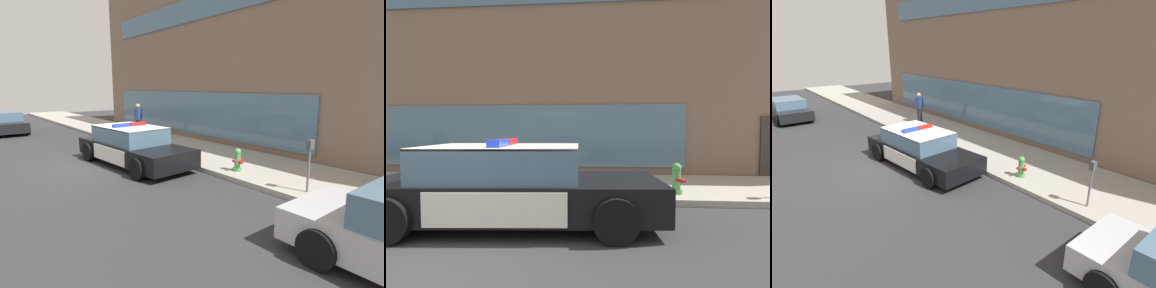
% 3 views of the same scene
% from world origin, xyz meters
% --- Properties ---
extents(ground, '(48.00, 48.00, 0.00)m').
position_xyz_m(ground, '(0.00, 0.00, 0.00)').
color(ground, '#303033').
extents(sidewalk, '(48.00, 3.46, 0.15)m').
position_xyz_m(sidewalk, '(0.00, 3.83, 0.07)').
color(sidewalk, '#A39E93').
rests_on(sidewalk, ground).
extents(storefront_building, '(24.04, 9.44, 8.96)m').
position_xyz_m(storefront_building, '(0.87, 10.29, 4.48)').
color(storefront_building, '#7A6051').
rests_on(storefront_building, ground).
extents(police_cruiser, '(5.14, 2.37, 1.49)m').
position_xyz_m(police_cruiser, '(0.86, 0.81, 0.68)').
color(police_cruiser, black).
rests_on(police_cruiser, ground).
extents(fire_hydrant, '(0.34, 0.39, 0.73)m').
position_xyz_m(fire_hydrant, '(4.20, 2.72, 0.50)').
color(fire_hydrant, '#4C994C').
rests_on(fire_hydrant, sidewalk).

